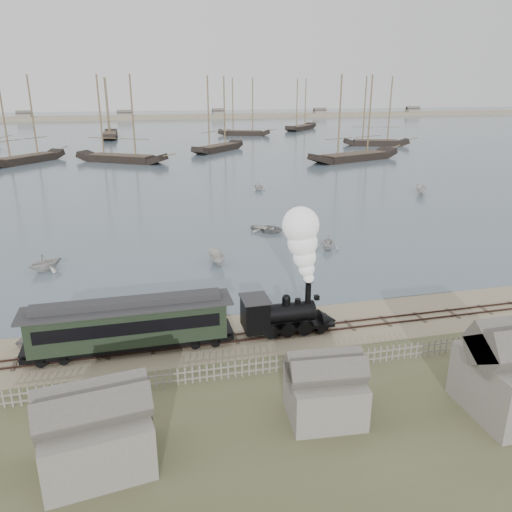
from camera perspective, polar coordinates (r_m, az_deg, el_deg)
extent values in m
plane|color=tan|center=(38.90, -1.45, -7.92)|extent=(600.00, 600.00, 0.00)
cube|color=#41515D|center=(204.80, -11.93, 13.70)|extent=(600.00, 336.00, 0.06)
cube|color=#33201B|center=(36.70, -0.61, -9.51)|extent=(120.00, 0.08, 0.12)
cube|color=#33201B|center=(37.56, -0.96, -8.80)|extent=(120.00, 0.08, 0.12)
cube|color=#3D3127|center=(37.16, -0.79, -9.24)|extent=(120.00, 1.80, 0.06)
cube|color=tan|center=(284.56, -12.62, 15.03)|extent=(500.00, 20.00, 1.80)
cube|color=black|center=(37.55, 3.71, -7.81)|extent=(6.68, 1.96, 0.25)
cylinder|color=black|center=(37.01, 3.16, -6.53)|extent=(4.12, 1.47, 1.47)
cube|color=black|center=(36.41, -0.12, -6.60)|extent=(1.77, 2.16, 2.26)
cube|color=#2D2D30|center=(35.92, -0.12, -4.91)|extent=(1.96, 2.36, 0.12)
cylinder|color=black|center=(37.01, 5.97, -4.35)|extent=(0.43, 0.43, 1.57)
sphere|color=black|center=(36.58, 3.49, -4.87)|extent=(0.63, 0.63, 0.63)
cone|color=black|center=(38.57, 8.21, -7.38)|extent=(1.37, 1.96, 1.96)
cube|color=black|center=(37.37, 6.95, -4.73)|extent=(0.34, 0.34, 0.34)
cube|color=black|center=(36.14, -14.08, -9.51)|extent=(14.08, 2.31, 0.35)
cube|color=black|center=(35.50, -14.26, -7.51)|extent=(13.08, 2.51, 2.51)
cube|color=black|center=(34.25, -14.29, -8.06)|extent=(12.07, 0.06, 0.91)
cube|color=black|center=(36.55, -14.30, -6.28)|extent=(12.07, 0.06, 0.91)
cube|color=#2D2D30|center=(34.95, -14.43, -5.58)|extent=(14.08, 2.72, 0.18)
cube|color=#2D2D30|center=(34.83, -14.47, -5.13)|extent=(12.57, 1.21, 0.45)
imported|color=beige|center=(38.92, -23.23, -9.00)|extent=(3.20, 3.92, 0.71)
imported|color=beige|center=(53.58, -22.97, -0.67)|extent=(4.37, 4.49, 1.80)
imported|color=beige|center=(51.59, -4.61, -0.18)|extent=(3.51, 1.66, 1.31)
imported|color=beige|center=(62.82, 1.29, 3.19)|extent=(4.82, 5.16, 0.87)
imported|color=beige|center=(56.56, 8.23, 1.58)|extent=(3.89, 3.71, 1.60)
imported|color=beige|center=(88.77, 18.34, 7.14)|extent=(4.13, 2.67, 1.49)
imported|color=beige|center=(87.88, 0.30, 7.98)|extent=(3.42, 3.21, 1.45)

